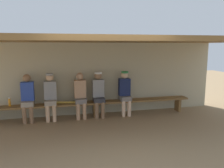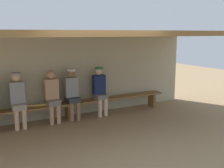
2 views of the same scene
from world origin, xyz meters
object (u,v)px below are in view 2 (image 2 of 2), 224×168
Objects in this scene: player_leftmost at (18,98)px; player_in_blue at (72,92)px; bench at (68,105)px; baseball_bat at (33,106)px; player_shirtless_tan at (52,94)px; player_rightmost at (100,89)px.

player_leftmost is 1.38m from player_in_blue.
baseball_bat is (-0.91, -0.00, 0.11)m from bench.
baseball_bat reaches higher than bench.
bench is 0.38m from player_in_blue.
player_in_blue is at bearing 0.00° from player_leftmost.
player_shirtless_tan is 0.99× the size of player_in_blue.
player_shirtless_tan is 0.99× the size of player_leftmost.
player_leftmost is at bearing 180.00° from player_in_blue.
player_shirtless_tan is (-0.41, 0.00, 0.34)m from bench.
baseball_bat is at bearing -179.89° from player_rightmost.
player_shirtless_tan is at bearing 8.75° from baseball_bat.
baseball_bat is at bearing -0.60° from player_leftmost.
player_rightmost is at bearing 8.51° from baseball_bat.
bench is 1.30m from player_leftmost.
player_rightmost reaches higher than baseball_bat.
player_leftmost is at bearing 179.84° from bench.
player_rightmost is at bearing 0.22° from bench.
baseball_bat is at bearing -179.80° from player_in_blue.
player_rightmost is 2.19m from player_leftmost.
player_leftmost reaches higher than player_shirtless_tan.
player_leftmost is 0.42m from baseball_bat.
player_rightmost and player_leftmost have the same top height.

